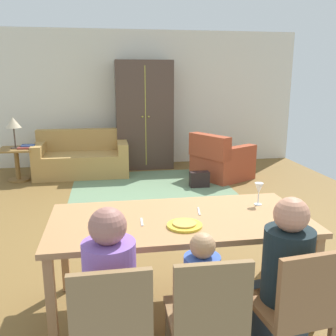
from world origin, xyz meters
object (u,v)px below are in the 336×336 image
side_table (17,160)px  plate_near_man (108,227)px  plate_near_child (185,225)px  couch (82,159)px  armoire (144,115)px  table_lamp (13,124)px  person_child (200,307)px  dining_chair_woman (297,306)px  book_upper (28,145)px  dining_table (180,226)px  person_woman (282,287)px  dining_chair_man (112,325)px  wine_glass (259,189)px  person_man (111,303)px  book_lower (25,148)px  dining_chair_child (207,315)px  handbag (199,179)px  armchair (220,161)px

side_table → plate_near_man: bearing=-69.9°
plate_near_child → side_table: size_ratio=0.43×
couch → armoire: 1.49m
side_table → table_lamp: table_lamp is taller
person_child → dining_chair_woman: size_ratio=1.06×
side_table → table_lamp: bearing=135.0°
couch → side_table: couch is taller
couch → book_upper: size_ratio=7.64×
plate_near_man → armoire: (0.76, 4.95, 0.28)m
dining_table → book_upper: size_ratio=8.79×
person_woman → dining_chair_man: bearing=-170.6°
plate_near_man → dining_chair_man: bearing=-89.9°
dining_chair_woman → wine_glass: bearing=81.2°
person_child → side_table: bearing=113.6°
person_man → person_woman: size_ratio=1.00×
wine_glass → person_child: size_ratio=0.20×
dining_chair_man → person_child: size_ratio=0.94×
wine_glass → person_woman: size_ratio=0.17×
wine_glass → plate_near_child: bearing=-152.7°
table_lamp → book_lower: (0.16, -0.06, -0.41)m
plate_near_man → side_table: plate_near_man is taller
dining_chair_woman → armoire: armoire is taller
armoire → book_upper: bearing=-162.7°
plate_near_man → person_woman: (1.06, -0.53, -0.26)m
plate_near_child → person_child: person_child is taller
person_woman → armoire: armoire is taller
dining_table → dining_chair_man: (-0.53, -0.82, -0.20)m
plate_near_man → armoire: bearing=81.3°
plate_near_child → person_woman: (0.53, -0.47, -0.26)m
dining_chair_man → book_lower: dining_chair_man is taller
dining_chair_child → person_woman: size_ratio=0.78×
plate_near_man → person_child: 0.82m
dining_chair_man → armoire: size_ratio=0.41×
person_man → couch: 5.07m
plate_near_man → dining_chair_woman: size_ratio=0.29×
wine_glass → person_woman: bearing=-101.5°
dining_chair_man → dining_chair_child: same height
couch → book_upper: bearing=-165.4°
person_woman → handbag: bearing=83.4°
person_child → dining_chair_woman: person_child is taller
book_upper → armoire: bearing=17.3°
person_man → handbag: person_man is taller
plate_near_man → dining_chair_man: 0.75m
dining_table → person_child: bearing=-89.9°
person_woman → handbag: person_woman is taller
plate_near_child → dining_chair_man: dining_chair_man is taller
armchair → table_lamp: (-3.57, 0.43, 0.69)m
wine_glass → book_upper: bearing=122.9°
dining_chair_woman → book_lower: dining_chair_woman is taller
person_child → handbag: bearing=75.9°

